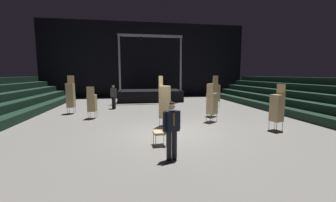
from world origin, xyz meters
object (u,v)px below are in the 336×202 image
(chair_stack_mid_right, at_px, (165,101))
(loose_chair_near_man, at_px, (162,130))
(crew_worker_near_stage, at_px, (114,95))
(chair_stack_front_left, at_px, (213,96))
(chair_stack_rear_right, at_px, (277,107))
(chair_stack_rear_left, at_px, (92,102))
(chair_stack_front_right, at_px, (71,95))
(stage_riser, at_px, (150,94))
(chair_stack_mid_left, at_px, (212,103))
(chair_stack_mid_centre, at_px, (216,93))
(man_with_tie, at_px, (172,127))

(chair_stack_mid_right, xyz_separation_m, loose_chair_near_man, (-0.51, -2.71, -0.66))
(crew_worker_near_stage, bearing_deg, chair_stack_front_left, 9.80)
(crew_worker_near_stage, bearing_deg, chair_stack_rear_right, -1.81)
(chair_stack_front_left, relative_size, chair_stack_rear_left, 1.33)
(chair_stack_front_right, distance_m, loose_chair_near_man, 8.46)
(chair_stack_rear_left, bearing_deg, chair_stack_mid_right, -25.88)
(stage_riser, height_order, crew_worker_near_stage, stage_riser)
(chair_stack_mid_left, height_order, chair_stack_mid_right, chair_stack_mid_right)
(chair_stack_front_left, relative_size, chair_stack_mid_right, 1.00)
(crew_worker_near_stage, bearing_deg, loose_chair_near_man, -32.40)
(chair_stack_front_left, relative_size, loose_chair_near_man, 2.53)
(chair_stack_front_right, relative_size, loose_chair_near_man, 2.53)
(chair_stack_rear_left, bearing_deg, chair_stack_rear_right, -17.95)
(chair_stack_mid_centre, relative_size, chair_stack_rear_left, 1.19)
(chair_stack_front_left, relative_size, chair_stack_mid_centre, 1.12)
(chair_stack_front_right, xyz_separation_m, chair_stack_mid_left, (7.89, -3.65, -0.21))
(stage_riser, relative_size, chair_stack_mid_centre, 2.70)
(chair_stack_rear_right, height_order, loose_chair_near_man, chair_stack_rear_right)
(chair_stack_mid_left, xyz_separation_m, chair_stack_mid_centre, (2.27, 5.01, 0.08))
(man_with_tie, distance_m, chair_stack_rear_left, 7.30)
(chair_stack_mid_left, relative_size, chair_stack_rear_left, 1.09)
(chair_stack_mid_centre, xyz_separation_m, chair_stack_rear_left, (-8.58, -3.12, -0.17))
(stage_riser, distance_m, chair_stack_front_right, 7.87)
(chair_stack_rear_left, relative_size, loose_chair_near_man, 1.90)
(man_with_tie, relative_size, chair_stack_rear_right, 0.83)
(chair_stack_mid_right, bearing_deg, chair_stack_front_right, -98.75)
(chair_stack_mid_centre, bearing_deg, man_with_tie, -60.25)
(chair_stack_mid_left, bearing_deg, chair_stack_mid_centre, 121.21)
(chair_stack_front_left, xyz_separation_m, chair_stack_rear_right, (1.60, -3.54, -0.17))
(man_with_tie, height_order, crew_worker_near_stage, crew_worker_near_stage)
(chair_stack_mid_left, relative_size, chair_stack_mid_centre, 0.92)
(chair_stack_mid_left, height_order, chair_stack_rear_right, chair_stack_rear_right)
(chair_stack_mid_centre, height_order, loose_chair_near_man, chair_stack_mid_centre)
(chair_stack_mid_right, bearing_deg, chair_stack_rear_left, -93.70)
(chair_stack_rear_left, bearing_deg, chair_stack_mid_centre, 27.52)
(chair_stack_mid_right, relative_size, crew_worker_near_stage, 1.39)
(chair_stack_mid_left, bearing_deg, chair_stack_rear_right, 10.80)
(chair_stack_mid_left, height_order, chair_stack_rear_left, chair_stack_mid_left)
(chair_stack_mid_left, relative_size, chair_stack_rear_right, 0.96)
(chair_stack_front_right, xyz_separation_m, chair_stack_rear_right, (10.06, -5.80, -0.17))
(man_with_tie, bearing_deg, loose_chair_near_man, -104.64)
(chair_stack_front_right, bearing_deg, chair_stack_rear_right, 153.36)
(chair_stack_rear_right, relative_size, crew_worker_near_stage, 1.19)
(chair_stack_front_left, bearing_deg, chair_stack_rear_right, -93.63)
(chair_stack_mid_right, relative_size, chair_stack_mid_centre, 1.12)
(chair_stack_mid_left, bearing_deg, loose_chair_near_man, -77.73)
(chair_stack_rear_right, bearing_deg, man_with_tie, 99.53)
(chair_stack_rear_right, bearing_deg, chair_stack_mid_left, 29.33)
(man_with_tie, relative_size, chair_stack_front_left, 0.71)
(stage_riser, distance_m, loose_chair_near_man, 12.62)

